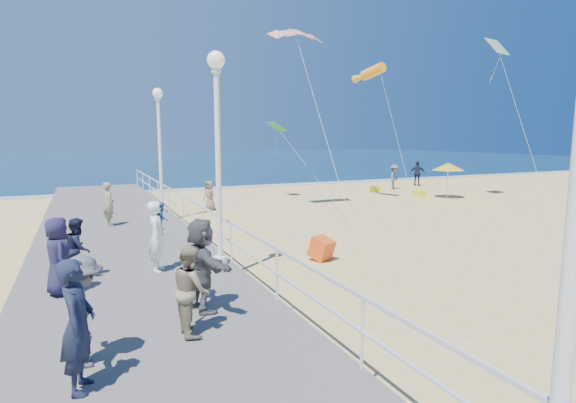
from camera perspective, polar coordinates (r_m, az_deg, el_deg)
name	(u,v)px	position (r m, az deg, el deg)	size (l,w,h in m)	color
ground	(388,256)	(14.32, 12.62, -6.79)	(160.00, 160.00, 0.00)	#DFC275
ocean	(139,160)	(76.51, -18.45, 4.98)	(160.00, 90.00, 0.05)	#0B2847
surf_line	(212,188)	(32.78, -9.63, 1.68)	(160.00, 1.20, 0.04)	silver
boardwalk	(134,282)	(11.52, -19.02, -9.68)	(5.00, 44.00, 0.40)	slate
railing	(231,231)	(11.72, -7.26, -3.68)	(0.05, 42.00, 0.55)	white
lamp_post_mid	(218,137)	(11.39, -8.93, 8.15)	(0.44, 0.44, 5.32)	white
lamp_post_far	(159,137)	(20.20, -16.02, 7.88)	(0.44, 0.44, 5.32)	white
woman_holding_toddler	(157,237)	(11.34, -16.28, -4.29)	(0.63, 0.41, 1.73)	white
toddler_held	(162,219)	(11.43, -15.73, -2.11)	(0.40, 0.31, 0.83)	#316CB9
spectator_0	(78,325)	(6.48, -25.15, -14.06)	(0.64, 0.42, 1.75)	#161C31
spectator_1	(191,290)	(7.71, -12.20, -10.87)	(0.73, 0.57, 1.50)	gray
spectator_2	(83,311)	(7.15, -24.56, -12.53)	(1.03, 0.59, 1.60)	#4F4F53
spectator_4	(58,256)	(10.45, -27.16, -6.20)	(0.79, 0.52, 1.63)	#1E1B3C
spectator_5	(202,265)	(8.59, -10.92, -7.90)	(1.64, 0.52, 1.77)	#4F4F53
spectator_6	(109,204)	(17.81, -21.79, -0.30)	(0.59, 0.39, 1.62)	gray
spectator_7	(78,248)	(11.43, -25.09, -5.41)	(0.69, 0.54, 1.42)	#171932
beach_walker_a	(394,177)	(32.71, 13.35, 3.07)	(1.14, 0.66, 1.76)	#57565B
beach_walker_b	(417,173)	(35.61, 16.12, 3.46)	(1.11, 0.46, 1.89)	#1A1F3A
beach_walker_c	(209,196)	(22.89, -9.94, 0.74)	(0.73, 0.47, 1.49)	#7C6B56
box_kite	(322,251)	(13.47, 4.29, -6.24)	(0.55, 0.55, 0.60)	red
beach_umbrella	(448,167)	(28.69, 19.68, 4.19)	(1.90, 1.90, 2.14)	white
beach_chair_left	(375,189)	(30.81, 11.01, 1.56)	(0.55, 0.55, 0.40)	#EDFB1A
beach_chair_right	(419,194)	(28.94, 16.35, 0.97)	(0.55, 0.55, 0.40)	#D9E918
kite_parafoil	(297,32)	(22.81, 1.11, 20.70)	(2.71, 0.90, 0.30)	red
kite_windsock	(373,71)	(26.29, 10.75, 15.91)	(0.56, 0.56, 2.44)	orange
kite_diamond_multi	(497,46)	(29.32, 25.03, 17.42)	(1.28, 1.28, 0.02)	blue
kite_diamond_green	(276,127)	(26.97, -1.52, 9.49)	(1.04, 1.04, 0.02)	green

